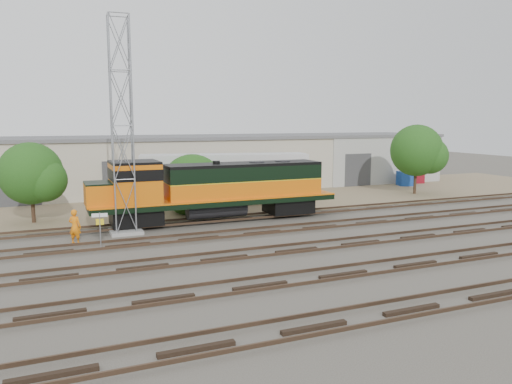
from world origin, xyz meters
name	(u,v)px	position (x,y,z in m)	size (l,w,h in m)	color
ground	(273,239)	(0.00, 0.00, 0.00)	(140.00, 140.00, 0.00)	#47423A
dirt_strip	(199,201)	(0.00, 15.00, 0.01)	(80.00, 16.00, 0.02)	#726047
tracks	(296,250)	(0.00, -3.00, 0.08)	(80.00, 20.40, 0.28)	black
warehouse	(177,163)	(0.04, 22.98, 2.65)	(58.40, 10.40, 5.30)	#B8B099
locomotive	(212,188)	(-1.70, 6.00, 2.32)	(16.75, 2.94, 4.03)	black
signal_tower	(122,130)	(-7.61, 4.93, 6.28)	(1.90, 1.90, 12.86)	gray
sign_post	(100,224)	(-9.42, 1.48, 1.39)	(0.81, 0.12, 1.99)	gray
worker	(75,227)	(-10.60, 3.29, 0.97)	(0.71, 0.47, 1.95)	orange
semi_trailer	(228,173)	(1.75, 12.45, 2.60)	(13.68, 5.62, 4.13)	silver
dumpster_blue	(406,179)	(22.94, 16.31, 0.75)	(1.60, 1.50, 1.50)	navy
dumpster_red	(415,177)	(25.34, 17.69, 0.70)	(1.50, 1.40, 1.40)	maroon
tree_west	(34,175)	(-12.66, 10.33, 3.23)	(4.34, 4.14, 5.41)	#382619
tree_mid	(196,187)	(-1.75, 9.71, 1.93)	(4.89, 4.65, 4.65)	#382619
tree_east	(420,152)	(20.04, 11.04, 3.94)	(5.02, 4.78, 6.46)	#382619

